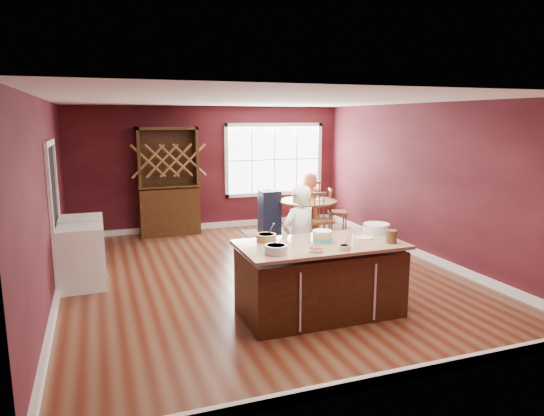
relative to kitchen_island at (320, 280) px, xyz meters
The scene contains 27 objects.
room_shell 1.98m from the kitchen_island, 96.10° to the left, with size 7.00×7.00×7.00m.
window 5.48m from the kitchen_island, 75.86° to the left, with size 2.36×0.10×1.66m, color white, non-canonical shape.
doorway 3.97m from the kitchen_island, 143.41° to the left, with size 0.08×1.26×2.13m, color white, non-canonical shape.
kitchen_island is the anchor object (origin of this frame).
dining_table 4.15m from the kitchen_island, 67.86° to the left, with size 1.22×1.22×0.75m.
baker 0.80m from the kitchen_island, 88.26° to the left, with size 0.57×0.37×1.55m, color white.
layer_cake 0.56m from the kitchen_island, 48.71° to the left, with size 0.35×0.35×0.14m, color white, non-canonical shape.
bowl_blue 0.90m from the kitchen_island, 158.99° to the right, with size 0.26×0.26×0.10m, color beige.
bowl_yellow 0.86m from the kitchen_island, 153.01° to the left, with size 0.25×0.25×0.09m, color #AC6C41.
bowl_pink 0.66m from the kitchen_island, 122.53° to the right, with size 0.17×0.17×0.06m, color silver.
bowl_olive 0.65m from the kitchen_island, 70.92° to the right, with size 0.15×0.15×0.06m, color beige.
drinking_glass 0.67m from the kitchen_island, 11.52° to the right, with size 0.07×0.07×0.14m, color white.
dinner_plate 0.80m from the kitchen_island, ahead, with size 0.25×0.25×0.02m, color beige.
white_tub 1.13m from the kitchen_island, 15.06° to the left, with size 0.35×0.35×0.12m, color silver.
stoneware_crock 1.04m from the kitchen_island, 19.52° to the right, with size 0.13×0.13×0.16m, color #442718.
rug 4.17m from the kitchen_island, 67.86° to the left, with size 2.41×1.87×0.01m, color brown.
chair_east 4.53m from the kitchen_island, 59.56° to the left, with size 0.40×0.38×0.96m, color brown, non-canonical shape.
chair_south 3.45m from the kitchen_island, 64.21° to the left, with size 0.43×0.41×1.01m, color #935E23, non-canonical shape.
chair_north 4.92m from the kitchen_island, 67.62° to the left, with size 0.45×0.43×1.08m, color #975224, non-canonical shape.
seated_woman 4.69m from the kitchen_island, 67.29° to the left, with size 0.62×0.40×1.27m, color #EB784E.
high_chair 4.26m from the kitchen_island, 78.87° to the left, with size 0.40×0.40×0.99m, color #171B34, non-canonical shape.
toddler 4.29m from the kitchen_island, 79.02° to the left, with size 0.18×0.14×0.26m, color #8CA5BF, non-canonical shape.
table_plate 4.19m from the kitchen_island, 64.74° to the left, with size 0.20×0.20×0.02m, color beige.
table_cup 4.19m from the kitchen_island, 71.49° to the left, with size 0.12×0.12×0.10m, color white.
hutch 5.14m from the kitchen_island, 103.05° to the left, with size 1.24×0.51×2.27m, color #402415.
washer 3.48m from the kitchen_island, 144.40° to the left, with size 0.63×0.61×0.91m, color white.
dryer 3.88m from the kitchen_island, 136.70° to the left, with size 0.64×0.62×0.93m, color white.
Camera 1 is at (-2.36, -6.99, 2.44)m, focal length 32.00 mm.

